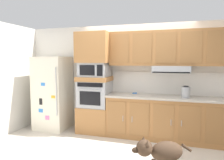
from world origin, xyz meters
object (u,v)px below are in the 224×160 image
Objects in this scene: microwave at (95,70)px; screwdriver at (135,93)px; refrigerator at (53,93)px; electric_kettle at (186,92)px; built_in_oven at (95,94)px; dog at (161,152)px.

screwdriver is at bearing 8.29° from microwave.
refrigerator reaches higher than screwdriver.
microwave is at bearing -171.71° from screwdriver.
microwave is 2.68× the size of electric_kettle.
electric_kettle reaches higher than screwdriver.
dog is (1.64, -1.70, -0.46)m from built_in_oven.
dog is at bearing -46.09° from microwave.
microwave is at bearing -0.77° from built_in_oven.
refrigerator is 1.23m from microwave.
built_in_oven is at bearing -171.72° from screwdriver.
refrigerator is 2.73× the size of microwave.
electric_kettle reaches higher than dog.
built_in_oven is at bearing -73.83° from dog.
electric_kettle is at bearing -1.35° from built_in_oven.
screwdriver reaches higher than dog.
microwave is 0.82× the size of dog.
built_in_oven is 2.92× the size of electric_kettle.
refrigerator is 1.08m from built_in_oven.
built_in_oven is at bearing 178.65° from electric_kettle.
refrigerator reaches higher than built_in_oven.
dog is at bearing -46.09° from built_in_oven.
microwave reaches higher than built_in_oven.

